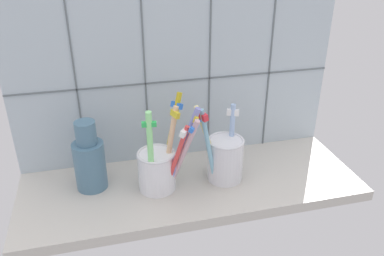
% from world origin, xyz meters
% --- Properties ---
extents(counter_slab, '(0.64, 0.22, 0.02)m').
position_xyz_m(counter_slab, '(0.00, 0.00, 0.01)').
color(counter_slab, '#BCB7AD').
rests_on(counter_slab, ground).
extents(tile_wall_back, '(0.64, 0.02, 0.45)m').
position_xyz_m(tile_wall_back, '(0.00, 0.12, 0.22)').
color(tile_wall_back, '#B2C1CC').
rests_on(tile_wall_back, ground).
extents(toothbrush_cup_left, '(0.11, 0.11, 0.17)m').
position_xyz_m(toothbrush_cup_left, '(-0.06, -0.00, 0.07)').
color(toothbrush_cup_left, white).
rests_on(toothbrush_cup_left, counter_slab).
extents(toothbrush_cup_right, '(0.10, 0.07, 0.16)m').
position_xyz_m(toothbrush_cup_right, '(0.06, -0.00, 0.07)').
color(toothbrush_cup_right, silver).
rests_on(toothbrush_cup_right, counter_slab).
extents(ceramic_vase, '(0.06, 0.06, 0.13)m').
position_xyz_m(ceramic_vase, '(-0.18, 0.03, 0.08)').
color(ceramic_vase, slate).
rests_on(ceramic_vase, counter_slab).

